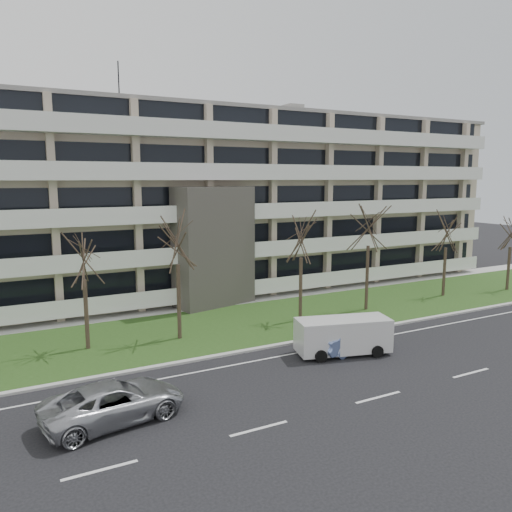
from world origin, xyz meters
TOP-DOWN VIEW (x-y plane):
  - ground at (0.00, 0.00)m, footprint 160.00×160.00m
  - grass_verge at (0.00, 13.00)m, footprint 90.00×10.00m
  - curb at (0.00, 8.00)m, footprint 90.00×0.35m
  - sidewalk at (0.00, 18.50)m, footprint 90.00×2.00m
  - lane_edge_line at (0.00, 6.50)m, footprint 90.00×0.12m
  - apartment_building at (-0.01, 25.32)m, footprint 60.50×15.10m
  - silver_pickup at (-10.80, 3.29)m, footprint 6.03×3.51m
  - blue_sedan at (2.86, 5.36)m, footprint 4.71×1.92m
  - white_van at (2.11, 5.22)m, footprint 5.45×3.16m
  - tree_2 at (-10.31, 12.57)m, footprint 3.60×3.60m
  - tree_3 at (-5.09, 11.88)m, footprint 4.08×4.08m
  - tree_4 at (3.46, 11.76)m, footprint 3.89×3.89m
  - tree_5 at (9.33, 11.92)m, footprint 4.27×4.27m
  - tree_6 at (17.83, 12.37)m, footprint 3.61×3.61m
  - tree_7 at (24.52, 11.36)m, footprint 3.38×3.38m

SIDE VIEW (x-z plane):
  - ground at x=0.00m, z-range 0.00..0.00m
  - lane_edge_line at x=0.00m, z-range 0.00..0.01m
  - grass_verge at x=0.00m, z-range 0.00..0.06m
  - sidewalk at x=0.00m, z-range 0.00..0.08m
  - curb at x=0.00m, z-range 0.00..0.12m
  - blue_sedan at x=2.86m, z-range 0.00..1.52m
  - silver_pickup at x=-10.80m, z-range 0.00..1.58m
  - white_van at x=2.11m, z-range 0.20..2.19m
  - tree_7 at x=24.52m, z-range 1.87..8.63m
  - tree_2 at x=-10.31m, z-range 1.99..9.18m
  - tree_6 at x=17.83m, z-range 2.00..9.21m
  - tree_4 at x=3.46m, z-range 2.16..9.94m
  - tree_3 at x=-5.09m, z-range 2.27..10.43m
  - tree_5 at x=9.33m, z-range 2.38..10.92m
  - apartment_building at x=-0.01m, z-range -1.76..16.99m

